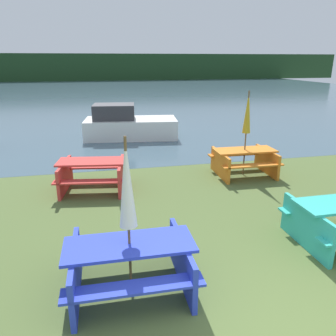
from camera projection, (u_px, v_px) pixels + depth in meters
name	position (u px, v px, depth m)	size (l,w,h in m)	color
water	(114.00, 92.00, 33.06)	(60.00, 50.00, 0.00)	#425B6B
far_treeline	(105.00, 67.00, 50.98)	(80.00, 1.60, 4.00)	#1E3D1E
picnic_table_blue	(130.00, 261.00, 4.49)	(1.77, 1.41, 0.72)	blue
picnic_table_red	(93.00, 172.00, 8.02)	(1.84, 1.61, 0.75)	red
picnic_table_orange	(244.00, 159.00, 9.08)	(1.69, 1.41, 0.72)	orange
umbrella_white	(127.00, 184.00, 4.14)	(0.23, 0.23, 2.19)	brown
umbrella_gold	(248.00, 113.00, 8.68)	(0.21, 0.21, 2.31)	brown
boat	(128.00, 125.00, 13.43)	(3.88, 2.14, 1.38)	silver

